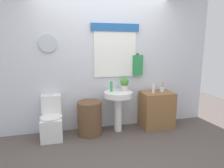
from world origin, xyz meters
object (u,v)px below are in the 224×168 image
(laundry_hamper, at_px, (90,118))
(toilet, at_px, (52,122))
(pedestal_sink, at_px, (118,101))
(wooden_cabinet, at_px, (157,110))
(lotion_bottle, at_px, (153,89))
(potted_plant, at_px, (124,84))
(soap_bottle, at_px, (111,87))
(toothbrush_cup, at_px, (162,89))

(laundry_hamper, bearing_deg, toilet, 176.95)
(pedestal_sink, relative_size, wooden_cabinet, 1.08)
(pedestal_sink, relative_size, lotion_bottle, 4.39)
(lotion_bottle, bearing_deg, toilet, 177.73)
(potted_plant, bearing_deg, lotion_bottle, -10.21)
(potted_plant, distance_m, lotion_bottle, 0.57)
(wooden_cabinet, bearing_deg, toilet, 178.99)
(toilet, height_order, wooden_cabinet, toilet)
(wooden_cabinet, relative_size, soap_bottle, 3.71)
(laundry_hamper, xyz_separation_m, wooden_cabinet, (1.35, 0.00, 0.05))
(potted_plant, bearing_deg, toothbrush_cup, -2.94)
(wooden_cabinet, distance_m, lotion_bottle, 0.46)
(soap_bottle, xyz_separation_m, lotion_bottle, (0.82, -0.09, -0.07))
(laundry_hamper, bearing_deg, lotion_bottle, -1.85)
(lotion_bottle, bearing_deg, wooden_cabinet, 20.13)
(soap_bottle, bearing_deg, laundry_hamper, -173.29)
(toilet, relative_size, potted_plant, 2.99)
(toilet, relative_size, wooden_cabinet, 1.06)
(soap_bottle, distance_m, lotion_bottle, 0.82)
(toilet, xyz_separation_m, pedestal_sink, (1.22, -0.04, 0.30))
(laundry_hamper, height_order, toothbrush_cup, toothbrush_cup)
(laundry_hamper, distance_m, toothbrush_cup, 1.53)
(wooden_cabinet, relative_size, potted_plant, 2.81)
(lotion_bottle, relative_size, toothbrush_cup, 0.95)
(toilet, height_order, soap_bottle, soap_bottle)
(potted_plant, bearing_deg, toilet, -178.98)
(pedestal_sink, bearing_deg, toothbrush_cup, 1.27)
(toothbrush_cup, bearing_deg, lotion_bottle, -164.57)
(wooden_cabinet, xyz_separation_m, potted_plant, (-0.66, 0.06, 0.55))
(potted_plant, xyz_separation_m, lotion_bottle, (0.56, -0.10, -0.10))
(wooden_cabinet, bearing_deg, lotion_bottle, -159.87)
(toilet, height_order, laundry_hamper, toilet)
(laundry_hamper, relative_size, toothbrush_cup, 3.34)
(lotion_bottle, distance_m, toothbrush_cup, 0.23)
(soap_bottle, bearing_deg, wooden_cabinet, -3.10)
(soap_bottle, distance_m, potted_plant, 0.26)
(toilet, bearing_deg, soap_bottle, 0.74)
(laundry_hamper, xyz_separation_m, pedestal_sink, (0.55, -0.00, 0.28))
(wooden_cabinet, distance_m, potted_plant, 0.86)
(wooden_cabinet, bearing_deg, toothbrush_cup, 10.51)
(potted_plant, height_order, lotion_bottle, potted_plant)
(potted_plant, relative_size, lotion_bottle, 1.45)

